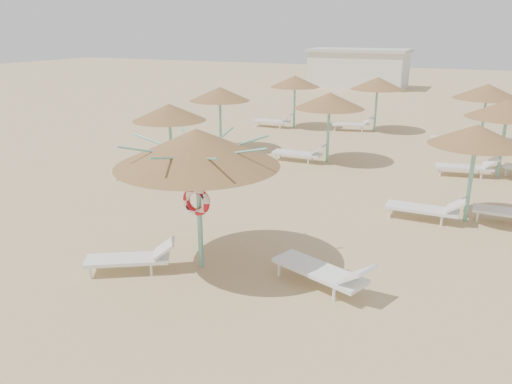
% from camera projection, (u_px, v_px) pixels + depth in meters
% --- Properties ---
extents(ground, '(120.00, 120.00, 0.00)m').
position_uv_depth(ground, '(228.00, 263.00, 11.14)').
color(ground, tan).
rests_on(ground, ground).
extents(main_palapa, '(3.42, 3.42, 3.07)m').
position_uv_depth(main_palapa, '(197.00, 148.00, 10.15)').
color(main_palapa, '#6DBDA6').
rests_on(main_palapa, ground).
extents(lounger_main_a, '(1.91, 1.47, 0.69)m').
position_uv_depth(lounger_main_a, '(133.00, 258.00, 10.65)').
color(lounger_main_a, white).
rests_on(lounger_main_a, ground).
extents(lounger_main_b, '(2.25, 1.34, 0.79)m').
position_uv_depth(lounger_main_b, '(325.00, 271.00, 9.95)').
color(lounger_main_b, white).
rests_on(lounger_main_b, ground).
extents(palapa_field, '(19.61, 14.17, 2.71)m').
position_uv_depth(palapa_field, '(408.00, 104.00, 18.58)').
color(palapa_field, '#6DBDA6').
rests_on(palapa_field, ground).
extents(service_hut, '(8.40, 4.40, 3.25)m').
position_uv_depth(service_hut, '(359.00, 68.00, 43.10)').
color(service_hut, silver).
rests_on(service_hut, ground).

